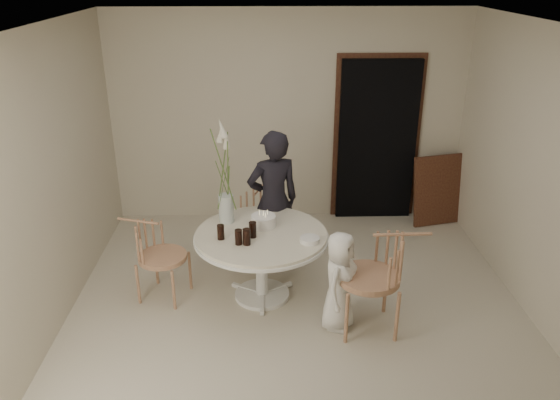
{
  "coord_description": "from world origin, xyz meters",
  "views": [
    {
      "loc": [
        -0.31,
        -4.54,
        3.16
      ],
      "look_at": [
        -0.16,
        0.3,
        1.06
      ],
      "focal_mm": 35.0,
      "sensor_mm": 36.0,
      "label": 1
    }
  ],
  "objects_px": {
    "chair_far": "(258,212)",
    "girl": "(273,201)",
    "chair_right": "(385,267)",
    "birthday_cake": "(263,221)",
    "chair_left": "(151,248)",
    "boy": "(339,281)",
    "table": "(261,243)",
    "flower_vase": "(225,187)"
  },
  "relations": [
    {
      "from": "chair_far",
      "to": "girl",
      "type": "distance_m",
      "value": 0.46
    },
    {
      "from": "chair_right",
      "to": "birthday_cake",
      "type": "distance_m",
      "value": 1.3
    },
    {
      "from": "girl",
      "to": "birthday_cake",
      "type": "bearing_deg",
      "value": 60.14
    },
    {
      "from": "chair_left",
      "to": "boy",
      "type": "bearing_deg",
      "value": -90.53
    },
    {
      "from": "table",
      "to": "birthday_cake",
      "type": "distance_m",
      "value": 0.23
    },
    {
      "from": "table",
      "to": "chair_right",
      "type": "bearing_deg",
      "value": -25.78
    },
    {
      "from": "boy",
      "to": "birthday_cake",
      "type": "distance_m",
      "value": 1.01
    },
    {
      "from": "table",
      "to": "birthday_cake",
      "type": "xyz_separation_m",
      "value": [
        0.02,
        0.15,
        0.17
      ]
    },
    {
      "from": "chair_left",
      "to": "birthday_cake",
      "type": "bearing_deg",
      "value": -68.76
    },
    {
      "from": "chair_far",
      "to": "boy",
      "type": "bearing_deg",
      "value": -44.19
    },
    {
      "from": "table",
      "to": "chair_right",
      "type": "distance_m",
      "value": 1.24
    },
    {
      "from": "birthday_cake",
      "to": "flower_vase",
      "type": "relative_size",
      "value": 0.23
    },
    {
      "from": "girl",
      "to": "flower_vase",
      "type": "height_order",
      "value": "flower_vase"
    },
    {
      "from": "table",
      "to": "boy",
      "type": "height_order",
      "value": "boy"
    },
    {
      "from": "boy",
      "to": "flower_vase",
      "type": "height_order",
      "value": "flower_vase"
    },
    {
      "from": "table",
      "to": "girl",
      "type": "bearing_deg",
      "value": 78.3
    },
    {
      "from": "chair_far",
      "to": "flower_vase",
      "type": "distance_m",
      "value": 0.96
    },
    {
      "from": "chair_right",
      "to": "chair_far",
      "type": "bearing_deg",
      "value": -143.35
    },
    {
      "from": "boy",
      "to": "flower_vase",
      "type": "bearing_deg",
      "value": 79.04
    },
    {
      "from": "girl",
      "to": "birthday_cake",
      "type": "xyz_separation_m",
      "value": [
        -0.11,
        -0.48,
        -0.0
      ]
    },
    {
      "from": "birthday_cake",
      "to": "girl",
      "type": "bearing_deg",
      "value": 77.54
    },
    {
      "from": "boy",
      "to": "chair_left",
      "type": "bearing_deg",
      "value": 97.61
    },
    {
      "from": "chair_right",
      "to": "chair_left",
      "type": "bearing_deg",
      "value": -106.67
    },
    {
      "from": "chair_right",
      "to": "girl",
      "type": "bearing_deg",
      "value": -141.06
    },
    {
      "from": "birthday_cake",
      "to": "chair_far",
      "type": "bearing_deg",
      "value": 94.78
    },
    {
      "from": "chair_right",
      "to": "boy",
      "type": "relative_size",
      "value": 1.02
    },
    {
      "from": "chair_left",
      "to": "chair_far",
      "type": "bearing_deg",
      "value": -33.08
    },
    {
      "from": "chair_right",
      "to": "boy",
      "type": "xyz_separation_m",
      "value": [
        -0.4,
        0.02,
        -0.16
      ]
    },
    {
      "from": "chair_right",
      "to": "girl",
      "type": "distance_m",
      "value": 1.54
    },
    {
      "from": "table",
      "to": "chair_far",
      "type": "relative_size",
      "value": 1.67
    },
    {
      "from": "chair_left",
      "to": "girl",
      "type": "xyz_separation_m",
      "value": [
        1.24,
        0.56,
        0.25
      ]
    },
    {
      "from": "flower_vase",
      "to": "birthday_cake",
      "type": "bearing_deg",
      "value": -18.38
    },
    {
      "from": "chair_far",
      "to": "birthday_cake",
      "type": "distance_m",
      "value": 0.85
    },
    {
      "from": "chair_left",
      "to": "chair_right",
      "type": "bearing_deg",
      "value": -87.97
    },
    {
      "from": "girl",
      "to": "birthday_cake",
      "type": "relative_size",
      "value": 6.41
    },
    {
      "from": "boy",
      "to": "flower_vase",
      "type": "distance_m",
      "value": 1.47
    },
    {
      "from": "table",
      "to": "girl",
      "type": "xyz_separation_m",
      "value": [
        0.13,
        0.63,
        0.18
      ]
    },
    {
      "from": "chair_right",
      "to": "birthday_cake",
      "type": "xyz_separation_m",
      "value": [
        -1.09,
        0.69,
        0.15
      ]
    },
    {
      "from": "chair_right",
      "to": "flower_vase",
      "type": "relative_size",
      "value": 0.91
    },
    {
      "from": "chair_far",
      "to": "chair_right",
      "type": "bearing_deg",
      "value": -33.6
    },
    {
      "from": "table",
      "to": "boy",
      "type": "distance_m",
      "value": 0.89
    },
    {
      "from": "boy",
      "to": "chair_far",
      "type": "bearing_deg",
      "value": 52.9
    }
  ]
}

